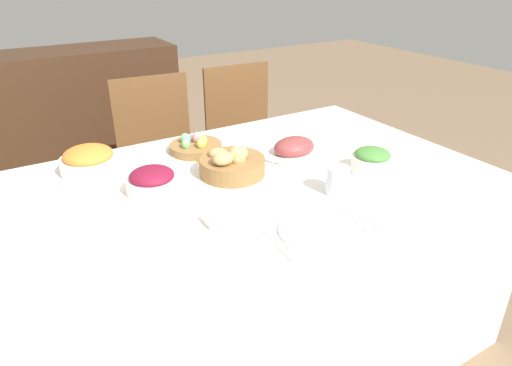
{
  "coord_description": "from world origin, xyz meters",
  "views": [
    {
      "loc": [
        -0.74,
        -1.31,
        1.52
      ],
      "look_at": [
        0.0,
        -0.09,
        0.81
      ],
      "focal_mm": 32.0,
      "sensor_mm": 36.0,
      "label": 1
    }
  ],
  "objects_px": {
    "knife": "(352,219)",
    "carrot_bowl": "(89,160)",
    "dinner_plate": "(317,231)",
    "fork": "(278,245)",
    "drinking_cup": "(337,180)",
    "bread_basket": "(232,164)",
    "beet_salad_bowl": "(152,181)",
    "chair_far_center": "(162,162)",
    "chair_far_right": "(246,143)",
    "sideboard": "(89,122)",
    "butter_dish": "(221,218)",
    "ham_platter": "(294,148)",
    "green_salad_bowl": "(372,161)",
    "egg_basket": "(195,146)",
    "spoon": "(359,216)"
  },
  "relations": [
    {
      "from": "chair_far_center",
      "to": "beet_salad_bowl",
      "type": "height_order",
      "value": "chair_far_center"
    },
    {
      "from": "carrot_bowl",
      "to": "knife",
      "type": "distance_m",
      "value": 1.02
    },
    {
      "from": "knife",
      "to": "bread_basket",
      "type": "bearing_deg",
      "value": 112.97
    },
    {
      "from": "beet_salad_bowl",
      "to": "dinner_plate",
      "type": "bearing_deg",
      "value": -57.4
    },
    {
      "from": "sideboard",
      "to": "butter_dish",
      "type": "height_order",
      "value": "sideboard"
    },
    {
      "from": "carrot_bowl",
      "to": "dinner_plate",
      "type": "distance_m",
      "value": 0.94
    },
    {
      "from": "sideboard",
      "to": "ham_platter",
      "type": "distance_m",
      "value": 1.83
    },
    {
      "from": "bread_basket",
      "to": "egg_basket",
      "type": "relative_size",
      "value": 1.12
    },
    {
      "from": "chair_far_center",
      "to": "bread_basket",
      "type": "relative_size",
      "value": 3.84
    },
    {
      "from": "chair_far_center",
      "to": "egg_basket",
      "type": "bearing_deg",
      "value": -88.67
    },
    {
      "from": "spoon",
      "to": "drinking_cup",
      "type": "xyz_separation_m",
      "value": [
        0.04,
        0.17,
        0.05
      ]
    },
    {
      "from": "drinking_cup",
      "to": "bread_basket",
      "type": "bearing_deg",
      "value": 126.47
    },
    {
      "from": "beet_salad_bowl",
      "to": "fork",
      "type": "distance_m",
      "value": 0.55
    },
    {
      "from": "bread_basket",
      "to": "beet_salad_bowl",
      "type": "distance_m",
      "value": 0.31
    },
    {
      "from": "bread_basket",
      "to": "green_salad_bowl",
      "type": "height_order",
      "value": "bread_basket"
    },
    {
      "from": "sideboard",
      "to": "drinking_cup",
      "type": "height_order",
      "value": "sideboard"
    },
    {
      "from": "ham_platter",
      "to": "green_salad_bowl",
      "type": "bearing_deg",
      "value": -62.49
    },
    {
      "from": "chair_far_center",
      "to": "fork",
      "type": "height_order",
      "value": "chair_far_center"
    },
    {
      "from": "chair_far_center",
      "to": "green_salad_bowl",
      "type": "bearing_deg",
      "value": -62.48
    },
    {
      "from": "green_salad_bowl",
      "to": "spoon",
      "type": "height_order",
      "value": "green_salad_bowl"
    },
    {
      "from": "sideboard",
      "to": "bread_basket",
      "type": "bearing_deg",
      "value": -84.85
    },
    {
      "from": "chair_far_center",
      "to": "fork",
      "type": "bearing_deg",
      "value": -90.83
    },
    {
      "from": "chair_far_center",
      "to": "ham_platter",
      "type": "bearing_deg",
      "value": -64.3
    },
    {
      "from": "beet_salad_bowl",
      "to": "chair_far_right",
      "type": "bearing_deg",
      "value": 43.76
    },
    {
      "from": "ham_platter",
      "to": "green_salad_bowl",
      "type": "relative_size",
      "value": 1.77
    },
    {
      "from": "knife",
      "to": "carrot_bowl",
      "type": "bearing_deg",
      "value": 132.16
    },
    {
      "from": "chair_far_right",
      "to": "knife",
      "type": "relative_size",
      "value": 5.78
    },
    {
      "from": "spoon",
      "to": "beet_salad_bowl",
      "type": "bearing_deg",
      "value": 129.93
    },
    {
      "from": "egg_basket",
      "to": "drinking_cup",
      "type": "height_order",
      "value": "drinking_cup"
    },
    {
      "from": "egg_basket",
      "to": "beet_salad_bowl",
      "type": "distance_m",
      "value": 0.39
    },
    {
      "from": "sideboard",
      "to": "egg_basket",
      "type": "bearing_deg",
      "value": -84.7
    },
    {
      "from": "fork",
      "to": "spoon",
      "type": "bearing_deg",
      "value": 4.31
    },
    {
      "from": "sideboard",
      "to": "carrot_bowl",
      "type": "relative_size",
      "value": 5.46
    },
    {
      "from": "butter_dish",
      "to": "knife",
      "type": "bearing_deg",
      "value": -29.29
    },
    {
      "from": "carrot_bowl",
      "to": "spoon",
      "type": "bearing_deg",
      "value": -50.83
    },
    {
      "from": "dinner_plate",
      "to": "fork",
      "type": "relative_size",
      "value": 1.42
    },
    {
      "from": "egg_basket",
      "to": "carrot_bowl",
      "type": "bearing_deg",
      "value": 177.01
    },
    {
      "from": "beet_salad_bowl",
      "to": "ham_platter",
      "type": "bearing_deg",
      "value": 1.65
    },
    {
      "from": "chair_far_center",
      "to": "spoon",
      "type": "relative_size",
      "value": 5.78
    },
    {
      "from": "chair_far_center",
      "to": "chair_far_right",
      "type": "distance_m",
      "value": 0.54
    },
    {
      "from": "beet_salad_bowl",
      "to": "carrot_bowl",
      "type": "relative_size",
      "value": 0.84
    },
    {
      "from": "ham_platter",
      "to": "spoon",
      "type": "height_order",
      "value": "ham_platter"
    },
    {
      "from": "bread_basket",
      "to": "fork",
      "type": "bearing_deg",
      "value": -103.59
    },
    {
      "from": "carrot_bowl",
      "to": "egg_basket",
      "type": "bearing_deg",
      "value": -2.99
    },
    {
      "from": "egg_basket",
      "to": "fork",
      "type": "xyz_separation_m",
      "value": [
        -0.1,
        -0.78,
        -0.02
      ]
    },
    {
      "from": "chair_far_right",
      "to": "carrot_bowl",
      "type": "bearing_deg",
      "value": -148.99
    },
    {
      "from": "bread_basket",
      "to": "carrot_bowl",
      "type": "distance_m",
      "value": 0.55
    },
    {
      "from": "chair_far_right",
      "to": "knife",
      "type": "xyz_separation_m",
      "value": [
        -0.39,
        -1.34,
        0.27
      ]
    },
    {
      "from": "spoon",
      "to": "butter_dish",
      "type": "bearing_deg",
      "value": 148.31
    },
    {
      "from": "sideboard",
      "to": "green_salad_bowl",
      "type": "bearing_deg",
      "value": -72.68
    }
  ]
}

